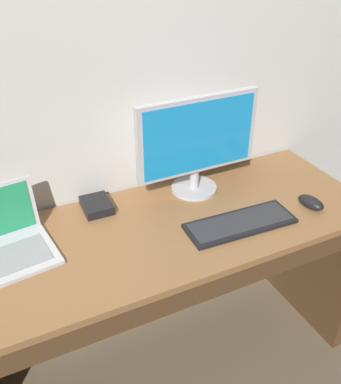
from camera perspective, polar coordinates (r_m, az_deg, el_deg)
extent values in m
plane|color=brown|center=(2.13, -3.36, -22.30)|extent=(14.00, 14.00, 0.00)
cube|color=silver|center=(1.57, -10.16, 21.30)|extent=(4.30, 0.04, 2.89)
cube|color=olive|center=(1.57, -4.25, -5.84)|extent=(1.80, 0.59, 0.03)
cube|color=#4E351E|center=(2.21, 17.86, -7.39)|extent=(0.05, 0.54, 0.76)
cube|color=#4E351E|center=(1.41, 0.28, -13.99)|extent=(1.73, 0.02, 0.08)
cube|color=silver|center=(1.53, -20.58, -8.22)|extent=(0.34, 0.27, 0.01)
cube|color=#959599|center=(1.52, -20.53, -8.22)|extent=(0.28, 0.18, 0.00)
cylinder|color=#B7B7BC|center=(1.80, 3.08, 0.55)|extent=(0.19, 0.19, 0.01)
cylinder|color=#B7B7BC|center=(1.77, 3.12, 1.87)|extent=(0.04, 0.04, 0.08)
cube|color=#B7B7BC|center=(1.67, 3.55, 7.38)|extent=(0.50, 0.03, 0.31)
cube|color=#198CD8|center=(1.66, 3.82, 7.16)|extent=(0.46, 0.00, 0.27)
cube|color=black|center=(1.61, 9.05, -4.05)|extent=(0.41, 0.16, 0.01)
cube|color=#2D2D30|center=(1.61, 9.07, -3.80)|extent=(0.39, 0.14, 0.00)
ellipsoid|color=black|center=(1.76, 17.80, -1.28)|extent=(0.08, 0.12, 0.04)
cube|color=black|center=(1.69, -9.59, -1.73)|extent=(0.11, 0.14, 0.03)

